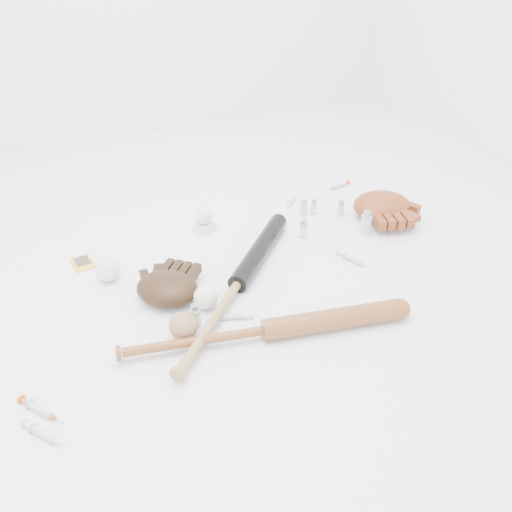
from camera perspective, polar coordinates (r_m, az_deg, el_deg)
name	(u,v)px	position (r m, az deg, el deg)	size (l,w,h in m)	color
bat_dark	(238,283)	(1.59, -2.08, -3.12)	(0.88, 0.06, 0.06)	black
bat_wood	(266,330)	(1.42, 1.18, -8.46)	(0.87, 0.06, 0.06)	brown
glove_dark	(167,288)	(1.58, -10.12, -3.62)	(0.23, 0.23, 0.08)	black
glove_tan	(382,205)	(2.06, 14.21, 5.64)	(0.28, 0.28, 0.10)	brown
trading_card	(83,263)	(1.83, -19.19, -0.78)	(0.07, 0.10, 0.01)	gold
pedestal	(204,227)	(1.92, -5.93, 3.30)	(0.07, 0.07, 0.04)	white
baseball_on_pedestal	(204,215)	(1.89, -6.02, 4.63)	(0.07, 0.07, 0.07)	white
baseball_left	(153,288)	(1.60, -11.64, -3.58)	(0.07, 0.07, 0.07)	white
baseball_upper	(108,270)	(1.71, -16.58, -1.55)	(0.08, 0.08, 0.08)	white
baseball_mid	(206,297)	(1.53, -5.79, -4.72)	(0.08, 0.08, 0.08)	white
baseball_aged	(184,326)	(1.44, -8.28, -7.89)	(0.08, 0.08, 0.08)	#977148
syringe_0	(43,434)	(1.31, -23.14, -18.23)	(0.15, 0.03, 0.02)	#ADBCC6
syringe_1	(232,317)	(1.50, -2.77, -6.96)	(0.15, 0.03, 0.02)	#ADBCC6
syringe_2	(292,200)	(2.13, 4.15, 6.35)	(0.13, 0.02, 0.02)	#ADBCC6
syringe_3	(353,259)	(1.77, 11.04, -0.37)	(0.16, 0.03, 0.02)	#ADBCC6
syringe_4	(339,186)	(2.28, 9.45, 7.91)	(0.15, 0.03, 0.02)	#ADBCC6
syringe_5	(40,410)	(1.36, -23.42, -15.84)	(0.16, 0.03, 0.02)	#ADBCC6
vial_0	(341,208)	(2.04, 9.65, 5.40)	(0.02, 0.02, 0.06)	#ACB7BD
vial_1	(304,208)	(2.02, 5.47, 5.47)	(0.03, 0.03, 0.07)	#ACB7BD
vial_2	(304,229)	(1.87, 5.47, 3.10)	(0.03, 0.03, 0.07)	#ACB7BD
vial_3	(366,223)	(1.93, 12.48, 3.75)	(0.04, 0.04, 0.09)	#ACB7BD
vial_4	(195,315)	(1.47, -6.94, -6.73)	(0.03, 0.03, 0.08)	#ACB7BD
vial_5	(314,207)	(2.04, 6.61, 5.61)	(0.02, 0.02, 0.06)	#ACB7BD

